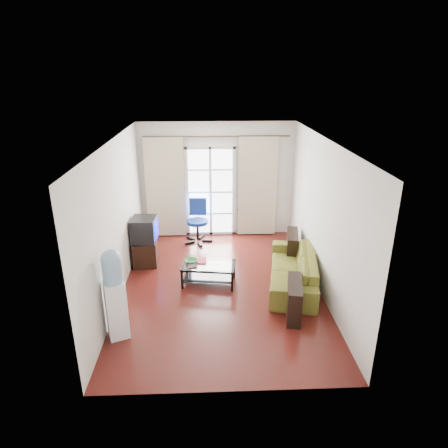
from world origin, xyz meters
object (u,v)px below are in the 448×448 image
(tv_stand, at_px, (145,251))
(water_cooler, at_px, (114,292))
(crt_tv, at_px, (143,229))
(sofa, at_px, (293,269))
(task_chair, at_px, (198,229))
(coffee_table, at_px, (209,271))

(tv_stand, height_order, water_cooler, water_cooler)
(tv_stand, height_order, crt_tv, crt_tv)
(sofa, bearing_deg, crt_tv, -97.92)
(tv_stand, bearing_deg, water_cooler, -96.16)
(task_chair, xyz_separation_m, water_cooler, (-1.14, -3.52, 0.45))
(coffee_table, xyz_separation_m, task_chair, (-0.24, 1.99, 0.04))
(crt_tv, bearing_deg, coffee_table, -29.98)
(crt_tv, relative_size, task_chair, 0.56)
(tv_stand, xyz_separation_m, water_cooler, (-0.06, -2.48, 0.49))
(sofa, distance_m, coffee_table, 1.57)
(tv_stand, height_order, task_chair, task_chair)
(tv_stand, xyz_separation_m, task_chair, (1.07, 1.04, 0.04))
(sofa, bearing_deg, task_chair, -128.14)
(sofa, distance_m, water_cooler, 3.32)
(tv_stand, relative_size, crt_tv, 1.25)
(sofa, bearing_deg, water_cooler, -53.21)
(coffee_table, relative_size, task_chair, 1.04)
(coffee_table, distance_m, tv_stand, 1.62)
(tv_stand, distance_m, water_cooler, 2.53)
(task_chair, bearing_deg, tv_stand, -132.35)
(sofa, height_order, coffee_table, sofa)
(sofa, bearing_deg, coffee_table, -82.20)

